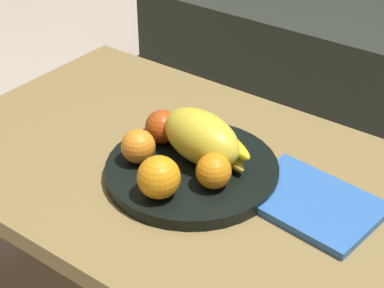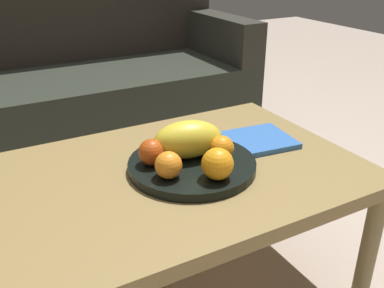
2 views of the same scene
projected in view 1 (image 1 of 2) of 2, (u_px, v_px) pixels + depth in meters
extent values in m
cube|color=olive|center=(175.00, 169.00, 1.31)|extent=(1.04, 0.68, 0.04)
cylinder|color=olive|center=(111.00, 123.00, 1.87)|extent=(0.05, 0.05, 0.37)
cylinder|color=black|center=(192.00, 170.00, 1.26)|extent=(0.35, 0.35, 0.03)
ellipsoid|color=yellow|center=(201.00, 137.00, 1.24)|extent=(0.21, 0.14, 0.10)
sphere|color=orange|center=(138.00, 146.00, 1.24)|extent=(0.07, 0.07, 0.07)
sphere|color=orange|center=(214.00, 171.00, 1.17)|extent=(0.07, 0.07, 0.07)
sphere|color=orange|center=(159.00, 177.00, 1.15)|extent=(0.08, 0.08, 0.08)
sphere|color=#B94713|center=(162.00, 127.00, 1.30)|extent=(0.07, 0.07, 0.07)
ellipsoid|color=yellow|center=(225.00, 151.00, 1.26)|extent=(0.15, 0.10, 0.03)
ellipsoid|color=yellow|center=(217.00, 150.00, 1.26)|extent=(0.14, 0.12, 0.03)
ellipsoid|color=yellow|center=(227.00, 141.00, 1.24)|extent=(0.15, 0.09, 0.03)
cube|color=#3267BA|center=(311.00, 202.00, 1.18)|extent=(0.27, 0.21, 0.02)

